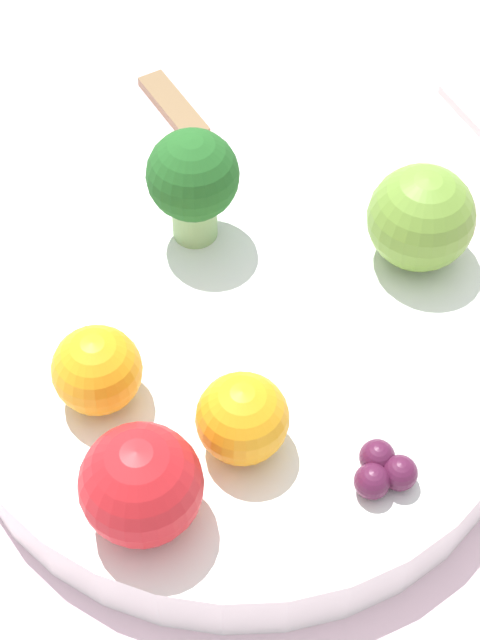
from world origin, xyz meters
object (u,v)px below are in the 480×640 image
orange_back (242,419)px  grape_cluster (383,470)px  broccoli (197,179)px  bowl (240,353)px  apple_red (421,218)px  orange_front (97,370)px  apple_green (141,485)px  spoon (173,106)px

orange_back → grape_cluster: bearing=-126.3°
broccoli → orange_back: bearing=170.3°
orange_back → bowl: bearing=-18.4°
broccoli → orange_back: broccoli is taller
apple_red → orange_front: 0.17m
bowl → orange_back: size_ratio=6.72×
apple_red → grape_cluster: (-0.11, 0.07, -0.02)m
apple_red → orange_back: bearing=122.7°
broccoli → orange_front: broccoli is taller
broccoli → apple_green: 0.16m
broccoli → spoon: broccoli is taller
apple_red → spoon: size_ratio=0.81×
grape_cluster → bowl: bearing=18.1°
bowl → orange_front: 0.08m
bowl → orange_front: size_ratio=6.72×
orange_back → broccoli: bearing=-9.7°
grape_cluster → orange_front: bearing=51.3°
bowl → grape_cluster: grape_cluster is taller
bowl → spoon: 0.20m
apple_green → bowl: bearing=-41.9°
apple_green → orange_back: size_ratio=1.26×
broccoli → orange_front: bearing=138.0°
spoon → orange_front: bearing=155.1°
broccoli → orange_front: size_ratio=1.58×
bowl → apple_green: size_ratio=5.33×
broccoli → orange_back: size_ratio=1.58×
apple_red → orange_front: bearing=100.4°
broccoli → orange_back: 0.13m
orange_front → grape_cluster: 0.13m
orange_front → grape_cluster: size_ratio=1.43×
bowl → apple_green: (-0.08, 0.07, 0.04)m
bowl → orange_front: orange_front is taller
orange_back → apple_red: bearing=-57.3°
apple_red → spoon: 0.20m
apple_red → grape_cluster: size_ratio=1.88×
apple_red → orange_front: apple_red is taller
apple_green → apple_red: bearing=-60.5°
spoon → grape_cluster: bearing=-179.2°
apple_red → orange_back: size_ratio=1.31×
spoon → broccoli: bearing=169.3°
orange_front → spoon: 0.23m
broccoli → grape_cluster: broccoli is taller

